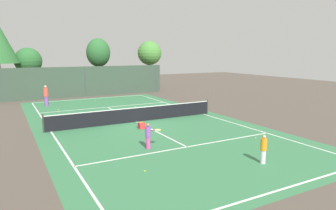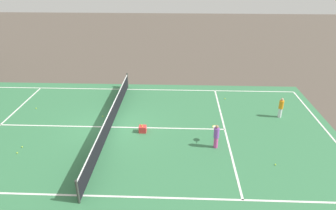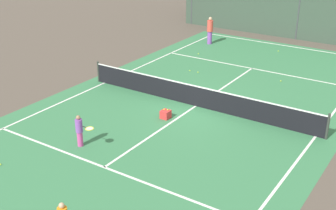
# 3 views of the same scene
# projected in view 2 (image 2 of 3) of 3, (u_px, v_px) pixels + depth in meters

# --- Properties ---
(ground_plane) EXTENTS (80.00, 80.00, 0.00)m
(ground_plane) POSITION_uv_depth(u_px,v_px,m) (111.00, 127.00, 17.08)
(ground_plane) COLOR brown
(court_surface) EXTENTS (13.00, 25.00, 0.01)m
(court_surface) POSITION_uv_depth(u_px,v_px,m) (111.00, 127.00, 17.08)
(court_surface) COLOR #387A4C
(court_surface) RESTS_ON ground_plane
(tennis_net) EXTENTS (11.90, 0.10, 1.10)m
(tennis_net) POSITION_uv_depth(u_px,v_px,m) (110.00, 119.00, 16.86)
(tennis_net) COLOR #333833
(tennis_net) RESTS_ON ground_plane
(player_1) EXTENTS (0.84, 0.33, 1.27)m
(player_1) POSITION_uv_depth(u_px,v_px,m) (216.00, 136.00, 15.00)
(player_1) COLOR #D14799
(player_1) RESTS_ON ground_plane
(player_2) EXTENTS (0.27, 0.27, 1.25)m
(player_2) POSITION_uv_depth(u_px,v_px,m) (281.00, 108.00, 17.90)
(player_2) COLOR silver
(player_2) RESTS_ON ground_plane
(ball_crate) EXTENTS (0.37, 0.39, 0.43)m
(ball_crate) POSITION_uv_depth(u_px,v_px,m) (143.00, 129.00, 16.53)
(ball_crate) COLOR red
(ball_crate) RESTS_ON ground_plane
(tennis_ball_0) EXTENTS (0.07, 0.07, 0.07)m
(tennis_ball_0) POSITION_uv_depth(u_px,v_px,m) (275.00, 165.00, 13.91)
(tennis_ball_0) COLOR #CCE533
(tennis_ball_0) RESTS_ON ground_plane
(tennis_ball_1) EXTENTS (0.07, 0.07, 0.07)m
(tennis_ball_1) POSITION_uv_depth(u_px,v_px,m) (36.00, 108.00, 19.17)
(tennis_ball_1) COLOR #CCE533
(tennis_ball_1) RESTS_ON ground_plane
(tennis_ball_2) EXTENTS (0.07, 0.07, 0.07)m
(tennis_ball_2) POSITION_uv_depth(u_px,v_px,m) (103.00, 116.00, 18.19)
(tennis_ball_2) COLOR #CCE533
(tennis_ball_2) RESTS_ON ground_plane
(tennis_ball_3) EXTENTS (0.07, 0.07, 0.07)m
(tennis_ball_3) POSITION_uv_depth(u_px,v_px,m) (17.00, 153.00, 14.76)
(tennis_ball_3) COLOR #CCE533
(tennis_ball_3) RESTS_ON ground_plane
(tennis_ball_5) EXTENTS (0.07, 0.07, 0.07)m
(tennis_ball_5) POSITION_uv_depth(u_px,v_px,m) (225.00, 99.00, 20.51)
(tennis_ball_5) COLOR #CCE533
(tennis_ball_5) RESTS_ON ground_plane
(tennis_ball_7) EXTENTS (0.07, 0.07, 0.07)m
(tennis_ball_7) POSITION_uv_depth(u_px,v_px,m) (22.00, 147.00, 15.23)
(tennis_ball_7) COLOR #CCE533
(tennis_ball_7) RESTS_ON ground_plane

